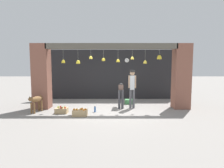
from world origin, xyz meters
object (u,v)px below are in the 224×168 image
fruit_crate_apples (62,110)px  worker_stooping (121,92)px  dog (36,101)px  shopkeeper (133,86)px  fruit_crate_oranges (81,113)px  water_bottle (95,109)px  wall_clock (127,60)px  produce_box_green (130,102)px

fruit_crate_apples → worker_stooping: bearing=22.5°
dog → shopkeeper: bearing=117.4°
fruit_crate_oranges → water_bottle: (0.51, 0.57, -0.01)m
worker_stooping → wall_clock: bearing=81.5°
fruit_crate_apples → water_bottle: bearing=7.4°
produce_box_green → fruit_crate_apples: bearing=-148.0°
dog → fruit_crate_apples: dog is taller
fruit_crate_apples → produce_box_green: 3.46m
fruit_crate_apples → produce_box_green: fruit_crate_apples is taller
wall_clock → water_bottle: bearing=-117.0°
shopkeeper → fruit_crate_oranges: 2.64m
wall_clock → dog: bearing=-141.8°
dog → fruit_crate_oranges: size_ratio=1.55×
worker_stooping → fruit_crate_oranges: bearing=-136.2°
worker_stooping → fruit_crate_oranges: 2.24m
fruit_crate_oranges → wall_clock: 4.71m
shopkeeper → fruit_crate_apples: 3.21m
worker_stooping → produce_box_green: worker_stooping is taller
shopkeeper → produce_box_green: size_ratio=3.64×
dog → worker_stooping: (3.53, 0.90, 0.24)m
worker_stooping → produce_box_green: bearing=62.4°
wall_clock → shopkeeper: bearing=-88.8°
worker_stooping → fruit_crate_apples: 2.72m
shopkeeper → water_bottle: size_ratio=6.86×
water_bottle → fruit_crate_oranges: bearing=-131.8°
fruit_crate_apples → wall_clock: size_ratio=1.87×
fruit_crate_apples → produce_box_green: bearing=32.0°
worker_stooping → produce_box_green: 1.13m
wall_clock → produce_box_green: bearing=-88.7°
shopkeeper → fruit_crate_oranges: shopkeeper is taller
produce_box_green → worker_stooping: bearing=-120.5°
worker_stooping → fruit_crate_oranges: (-1.63, -1.41, -0.61)m
fruit_crate_oranges → fruit_crate_apples: bearing=154.1°
fruit_crate_apples → wall_clock: 4.85m
produce_box_green → shopkeeper: bearing=-89.0°
produce_box_green → wall_clock: bearing=91.3°
shopkeeper → produce_box_green: bearing=-84.2°
dog → wall_clock: bearing=145.0°
fruit_crate_apples → water_bottle: (1.33, 0.17, 0.00)m
shopkeeper → fruit_crate_oranges: bearing=35.7°
fruit_crate_apples → wall_clock: bearing=48.2°
fruit_crate_oranges → wall_clock: wall_clock is taller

